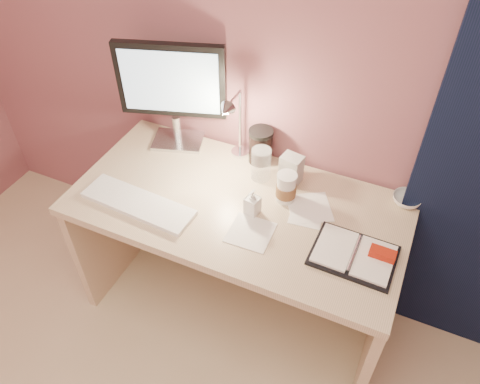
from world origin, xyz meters
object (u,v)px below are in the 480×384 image
at_px(monitor, 172,87).
at_px(coffee_cup, 286,188).
at_px(desk, 244,228).
at_px(bowl, 407,200).
at_px(keyboard, 138,204).
at_px(desk_lamp, 231,124).
at_px(product_box, 291,169).
at_px(clear_cup, 261,164).
at_px(planner, 356,255).
at_px(lotion_bottle, 252,202).
at_px(dark_jar, 261,148).

height_order(monitor, coffee_cup, monitor).
distance_m(desk, bowl, 0.72).
bearing_deg(monitor, keyboard, -99.25).
xyz_separation_m(keyboard, desk_lamp, (0.24, 0.40, 0.21)).
bearing_deg(product_box, monitor, -173.78).
bearing_deg(bowl, product_box, -172.18).
relative_size(clear_cup, desk_lamp, 0.42).
distance_m(monitor, bowl, 1.11).
height_order(coffee_cup, bowl, coffee_cup).
distance_m(clear_cup, bowl, 0.63).
bearing_deg(monitor, planner, -37.22).
relative_size(coffee_cup, lotion_bottle, 1.13).
xyz_separation_m(desk, bowl, (0.64, 0.22, 0.24)).
relative_size(desk, bowl, 11.69).
relative_size(clear_cup, product_box, 1.13).
xyz_separation_m(planner, desk_lamp, (-0.65, 0.30, 0.21)).
height_order(bowl, desk_lamp, desk_lamp).
relative_size(clear_cup, lotion_bottle, 1.25).
height_order(keyboard, bowl, bowl).
xyz_separation_m(monitor, product_box, (0.59, -0.04, -0.24)).
relative_size(keyboard, dark_jar, 3.25).
xyz_separation_m(planner, coffee_cup, (-0.35, 0.18, 0.05)).
bearing_deg(coffee_cup, clear_cup, 149.02).
height_order(keyboard, product_box, product_box).
bearing_deg(dark_jar, product_box, -23.01).
height_order(desk, lotion_bottle, lotion_bottle).
bearing_deg(planner, desk_lamp, 156.64).
distance_m(desk, product_box, 0.36).
height_order(keyboard, lotion_bottle, lotion_bottle).
relative_size(keyboard, lotion_bottle, 4.08).
bearing_deg(keyboard, monitor, 101.85).
height_order(monitor, lotion_bottle, monitor).
xyz_separation_m(desk, desk_lamp, (-0.13, 0.14, 0.45)).
xyz_separation_m(coffee_cup, bowl, (0.47, 0.19, -0.05)).
relative_size(desk, coffee_cup, 10.27).
bearing_deg(clear_cup, dark_jar, 113.85).
height_order(desk, coffee_cup, coffee_cup).
bearing_deg(planner, product_box, 141.90).
bearing_deg(dark_jar, lotion_bottle, -72.94).
bearing_deg(desk, dark_jar, 95.53).
xyz_separation_m(clear_cup, lotion_bottle, (0.05, -0.22, -0.01)).
distance_m(keyboard, coffee_cup, 0.61).
bearing_deg(planner, keyboard, -172.23).
bearing_deg(product_box, keyboard, -132.14).
bearing_deg(keyboard, product_box, 41.24).
height_order(coffee_cup, product_box, coffee_cup).
bearing_deg(bowl, keyboard, -155.00).
bearing_deg(planner, dark_jar, 146.49).
bearing_deg(coffee_cup, monitor, 165.24).
bearing_deg(desk, planner, -16.18).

